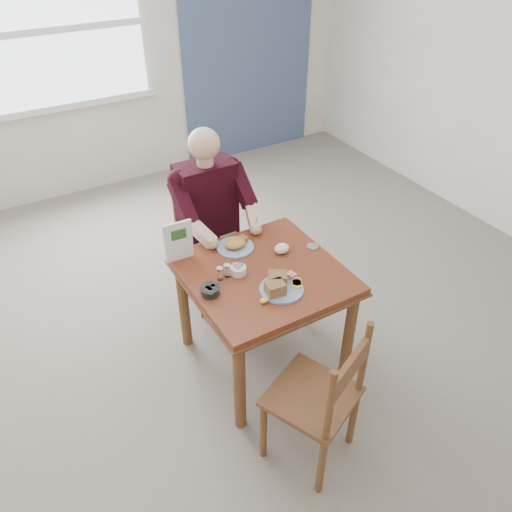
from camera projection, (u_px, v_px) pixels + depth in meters
floor at (263, 357)px, 3.44m from camera, size 6.00×6.00×0.00m
wall_back at (100, 47)px, 4.69m from camera, size 5.50×0.00×5.50m
accent_panel at (249, 28)px, 5.33m from camera, size 1.60×0.02×2.80m
lemon_wedge at (264, 300)px, 2.76m from camera, size 0.06×0.04×0.03m
napkin at (282, 248)px, 3.13m from camera, size 0.11×0.09×0.06m
metal_dish at (313, 247)px, 3.19m from camera, size 0.08×0.08×0.01m
window at (52, 30)px, 4.39m from camera, size 1.72×0.04×1.42m
table at (264, 286)px, 3.06m from camera, size 0.92×0.92×0.75m
chair_far at (208, 243)px, 3.71m from camera, size 0.42×0.42×0.95m
chair_near at (320, 399)px, 2.58m from camera, size 0.56×0.56×0.95m
diner at (211, 210)px, 3.45m from camera, size 0.53×0.56×1.39m
near_plate at (280, 285)px, 2.84m from camera, size 0.31×0.31×0.08m
far_plate at (236, 245)px, 3.18m from camera, size 0.27×0.27×0.06m
caddy at (238, 270)px, 2.96m from camera, size 0.12×0.12×0.07m
shakers at (224, 272)px, 2.92m from camera, size 0.09×0.05×0.08m
creamer at (210, 290)px, 2.81m from camera, size 0.14×0.14×0.05m
menu at (178, 241)px, 3.02m from camera, size 0.18×0.02×0.26m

